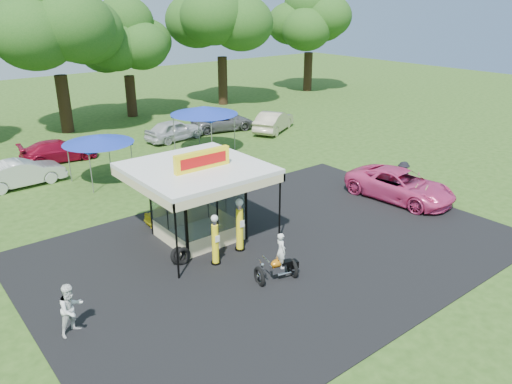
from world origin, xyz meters
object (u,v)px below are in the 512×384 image
bg_car_a (22,173)px  bg_car_b (59,151)px  spectator_east_a (403,177)px  bg_car_c (174,130)px  spectator_west (71,309)px  gas_pump_left (215,241)px  tent_west (98,140)px  motorcycle (279,261)px  gas_station_kiosk (198,201)px  a_frame_sign (421,197)px  pink_sedan (400,185)px  bg_car_e (274,121)px  tent_east (204,111)px  bg_car_d (223,122)px  kiosk_car (174,212)px  gas_pump_right (240,226)px

bg_car_a → bg_car_b: bg_car_a is taller
spectator_east_a → bg_car_c: 17.87m
spectator_west → spectator_east_a: size_ratio=1.00×
bg_car_c → gas_pump_left: bearing=147.2°
gas_pump_left → tent_west: 12.32m
spectator_west → bg_car_b: bearing=55.5°
motorcycle → gas_station_kiosk: bearing=108.2°
a_frame_sign → pink_sedan: (0.02, 1.30, 0.24)m
gas_station_kiosk → spectator_west: gas_station_kiosk is taller
bg_car_e → gas_station_kiosk: bearing=100.5°
pink_sedan → bg_car_c: bearing=95.4°
motorcycle → bg_car_e: (14.59, 17.41, 0.04)m
a_frame_sign → gas_station_kiosk: bearing=135.0°
a_frame_sign → tent_west: bearing=104.9°
bg_car_a → tent_east: 12.09m
spectator_west → tent_west: tent_west is taller
gas_pump_left → bg_car_a: 14.81m
gas_pump_left → bg_car_c: size_ratio=0.47×
bg_car_a → bg_car_d: bg_car_a is taller
gas_station_kiosk → tent_west: size_ratio=1.35×
motorcycle → spectator_west: 7.48m
motorcycle → spectator_west: (-7.30, 1.65, 0.11)m
kiosk_car → bg_car_a: bg_car_a is taller
kiosk_car → bg_car_a: bearing=23.9°
gas_pump_left → bg_car_b: (-0.31, 17.81, -0.34)m
bg_car_a → tent_east: size_ratio=1.01×
gas_pump_left → bg_car_d: bearing=54.1°
gas_pump_right → bg_car_b: gas_pump_right is taller
gas_pump_left → gas_pump_right: bearing=13.0°
spectator_west → bg_car_c: size_ratio=0.39×
pink_sedan → bg_car_a: 21.10m
motorcycle → spectator_west: motorcycle is taller
gas_pump_left → tent_west: bearing=88.5°
kiosk_car → gas_pump_left: bearing=170.5°
a_frame_sign → tent_east: size_ratio=0.24×
kiosk_car → bg_car_c: bearing=-30.1°
gas_pump_right → bg_car_c: (6.76, 17.21, -0.35)m
gas_station_kiosk → bg_car_c: 16.85m
bg_car_e → spectator_east_a: bearing=138.4°
kiosk_car → motorcycle: bearing=-176.5°
kiosk_car → tent_east: bearing=-40.6°
spectator_west → tent_east: (14.43, 14.36, 2.03)m
gas_pump_right → spectator_west: 7.64m
pink_sedan → bg_car_e: (4.21, 15.26, 0.02)m
a_frame_sign → kiosk_car: bearing=125.5°
motorcycle → bg_car_d: (11.64, 20.27, -0.08)m
tent_west → tent_east: 8.16m
gas_pump_right → spectator_east_a: (11.10, -0.13, -0.25)m
tent_west → bg_car_d: bearing=23.9°
a_frame_sign → spectator_west: spectator_west is taller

